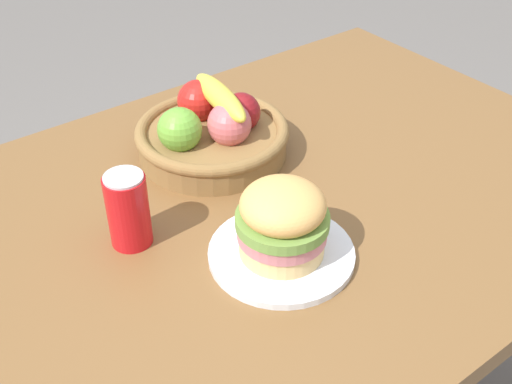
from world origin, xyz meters
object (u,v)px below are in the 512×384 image
at_px(sandwich, 282,220).
at_px(fruit_basket, 212,131).
at_px(plate, 281,253).
at_px(soda_can, 128,210).

relative_size(sandwich, fruit_basket, 0.49).
bearing_deg(plate, sandwich, 180.00).
height_order(plate, fruit_basket, fruit_basket).
xyz_separation_m(plate, sandwich, (-0.00, 0.00, 0.07)).
distance_m(soda_can, fruit_basket, 0.28).
bearing_deg(sandwich, soda_can, 133.99).
xyz_separation_m(soda_can, fruit_basket, (0.25, 0.13, -0.01)).
xyz_separation_m(plate, soda_can, (-0.17, 0.17, 0.06)).
distance_m(sandwich, fruit_basket, 0.32).
bearing_deg(sandwich, plate, 0.00).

